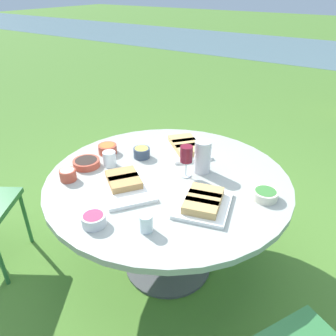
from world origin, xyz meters
TOP-DOWN VIEW (x-y plane):
  - ground_plane at (0.00, 0.00)m, footprint 40.00×40.00m
  - dining_table at (0.00, 0.00)m, footprint 1.40×1.40m
  - water_pitcher at (0.13, 0.17)m, footprint 0.10×0.10m
  - wine_glass at (0.08, 0.07)m, footprint 0.07×0.07m
  - platter_bread_main at (-0.14, -0.22)m, footprint 0.44×0.42m
  - platter_charcuterie at (-0.09, 0.35)m, footprint 0.43×0.42m
  - platter_sandwich_side at (0.31, -0.14)m, footprint 0.33×0.35m
  - bowl_fries at (-0.28, 0.11)m, footprint 0.11×0.11m
  - bowl_salad at (0.54, 0.10)m, footprint 0.13×0.13m
  - bowl_olives at (-0.49, -0.17)m, footprint 0.16×0.16m
  - bowl_dip_red at (-0.05, -0.55)m, footprint 0.11×0.11m
  - bowl_dip_cream at (-0.46, -0.34)m, footprint 0.09×0.09m
  - bowl_roasted_veg at (-0.50, 0.03)m, footprint 0.12×0.12m
  - cup_water_near at (-0.37, -0.08)m, footprint 0.08×0.08m
  - cup_water_far at (0.18, -0.44)m, footprint 0.06×0.06m

SIDE VIEW (x-z plane):
  - ground_plane at x=0.00m, z-range 0.00..0.00m
  - dining_table at x=0.00m, z-range 0.25..0.95m
  - platter_bread_main at x=-0.14m, z-range 0.70..0.75m
  - bowl_olives at x=-0.49m, z-range 0.70..0.75m
  - bowl_salad at x=0.54m, z-range 0.70..0.75m
  - platter_charcuterie at x=-0.09m, z-range 0.70..0.76m
  - platter_sandwich_side at x=0.31m, z-range 0.70..0.76m
  - bowl_dip_red at x=-0.05m, z-range 0.71..0.76m
  - bowl_roasted_veg at x=-0.50m, z-range 0.71..0.76m
  - bowl_fries at x=-0.28m, z-range 0.71..0.77m
  - bowl_dip_cream at x=-0.46m, z-range 0.71..0.77m
  - cup_water_far at x=0.18m, z-range 0.70..0.79m
  - cup_water_near at x=-0.37m, z-range 0.70..0.79m
  - water_pitcher at x=0.13m, z-range 0.70..0.90m
  - wine_glass at x=0.08m, z-range 0.74..0.94m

